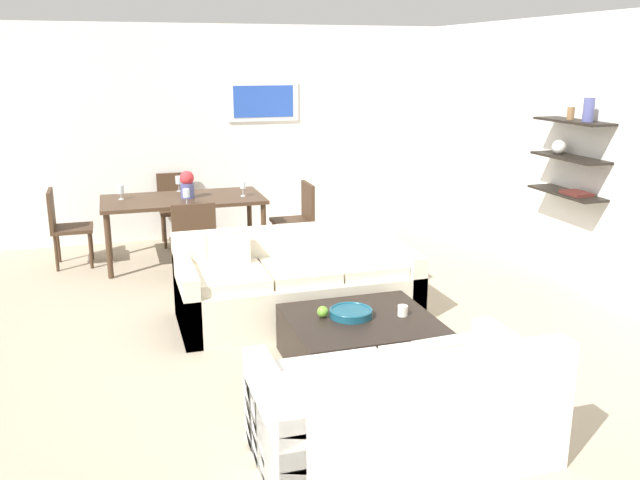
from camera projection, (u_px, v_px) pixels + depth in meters
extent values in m
plane|color=tan|center=(295.00, 332.00, 5.79)|extent=(18.00, 18.00, 0.00)
cube|color=silver|center=(245.00, 132.00, 8.78)|extent=(8.40, 0.06, 2.70)
cube|color=white|center=(263.00, 101.00, 8.70)|extent=(0.93, 0.02, 0.50)
cube|color=#264CB2|center=(264.00, 101.00, 8.69)|extent=(0.79, 0.01, 0.40)
cube|color=silver|center=(564.00, 153.00, 6.86)|extent=(0.06, 8.20, 2.70)
cube|color=black|center=(573.00, 121.00, 6.43)|extent=(0.28, 0.90, 0.02)
cube|color=black|center=(570.00, 158.00, 6.52)|extent=(0.28, 0.90, 0.02)
cube|color=black|center=(566.00, 193.00, 6.61)|extent=(0.28, 0.90, 0.02)
cylinder|color=#4C518C|center=(589.00, 110.00, 6.21)|extent=(0.10, 0.10, 0.22)
sphere|color=silver|center=(559.00, 147.00, 6.67)|extent=(0.14, 0.14, 0.14)
cylinder|color=olive|center=(571.00, 113.00, 6.46)|extent=(0.07, 0.07, 0.12)
cube|color=#4C1E19|center=(576.00, 193.00, 6.47)|extent=(0.20, 0.28, 0.03)
cube|color=beige|center=(298.00, 297.00, 6.05)|extent=(2.12, 0.90, 0.42)
cube|color=beige|center=(287.00, 244.00, 6.29)|extent=(2.12, 0.16, 0.36)
cube|color=beige|center=(187.00, 298.00, 5.74)|extent=(0.14, 0.90, 0.60)
cube|color=beige|center=(399.00, 277.00, 6.31)|extent=(0.14, 0.90, 0.60)
cube|color=beige|center=(231.00, 277.00, 5.77)|extent=(0.59, 0.70, 0.10)
cube|color=beige|center=(299.00, 270.00, 5.94)|extent=(0.59, 0.70, 0.10)
cube|color=beige|center=(364.00, 264.00, 6.12)|extent=(0.59, 0.70, 0.10)
cube|color=beige|center=(229.00, 255.00, 5.95)|extent=(0.37, 0.14, 0.36)
cube|color=white|center=(400.00, 421.00, 3.98)|extent=(1.70, 0.90, 0.42)
cube|color=white|center=(431.00, 389.00, 3.54)|extent=(1.70, 0.16, 0.36)
cube|color=white|center=(516.00, 388.00, 4.18)|extent=(0.14, 0.90, 0.60)
cube|color=white|center=(272.00, 428.00, 3.73)|extent=(0.14, 0.90, 0.60)
cube|color=white|center=(453.00, 370.00, 4.05)|extent=(0.69, 0.70, 0.10)
cube|color=white|center=(342.00, 386.00, 3.85)|extent=(0.69, 0.70, 0.10)
cube|color=white|center=(444.00, 370.00, 3.75)|extent=(0.37, 0.14, 0.36)
cube|color=black|center=(361.00, 341.00, 5.14)|extent=(1.10, 0.98, 0.38)
cylinder|color=navy|center=(351.00, 313.00, 5.12)|extent=(0.33, 0.33, 0.05)
torus|color=navy|center=(351.00, 310.00, 5.11)|extent=(0.33, 0.33, 0.02)
cylinder|color=silver|center=(403.00, 311.00, 5.13)|extent=(0.08, 0.08, 0.08)
sphere|color=#669E2D|center=(323.00, 312.00, 5.10)|extent=(0.09, 0.09, 0.09)
cube|color=#422D1E|center=(183.00, 199.00, 7.64)|extent=(1.80, 0.93, 0.04)
cylinder|color=#422D1E|center=(109.00, 246.00, 7.12)|extent=(0.06, 0.06, 0.71)
cylinder|color=#422D1E|center=(264.00, 234.00, 7.61)|extent=(0.06, 0.06, 0.71)
cylinder|color=#422D1E|center=(108.00, 229.00, 7.87)|extent=(0.06, 0.06, 0.71)
cylinder|color=#422D1E|center=(250.00, 219.00, 8.35)|extent=(0.06, 0.06, 0.71)
cube|color=#422D1E|center=(292.00, 222.00, 7.88)|extent=(0.44, 0.44, 0.04)
cube|color=#422D1E|center=(308.00, 201.00, 7.87)|extent=(0.04, 0.44, 0.43)
cylinder|color=#422D1E|center=(274.00, 238.00, 8.05)|extent=(0.04, 0.04, 0.41)
cylinder|color=#422D1E|center=(281.00, 245.00, 7.72)|extent=(0.04, 0.04, 0.41)
cylinder|color=#422D1E|center=(302.00, 235.00, 8.15)|extent=(0.04, 0.04, 0.41)
cylinder|color=#422D1E|center=(311.00, 243.00, 7.82)|extent=(0.04, 0.04, 0.41)
cube|color=#422D1E|center=(72.00, 229.00, 7.56)|extent=(0.44, 0.44, 0.04)
cube|color=#422D1E|center=(51.00, 209.00, 7.44)|extent=(0.04, 0.44, 0.43)
cylinder|color=#422D1E|center=(91.00, 251.00, 7.50)|extent=(0.04, 0.04, 0.41)
cylinder|color=#422D1E|center=(91.00, 243.00, 7.83)|extent=(0.04, 0.04, 0.41)
cylinder|color=#422D1E|center=(56.00, 253.00, 7.40)|extent=(0.04, 0.04, 0.41)
cylinder|color=#422D1E|center=(58.00, 245.00, 7.73)|extent=(0.04, 0.04, 0.41)
cube|color=#422D1E|center=(177.00, 211.00, 8.44)|extent=(0.44, 0.44, 0.04)
cube|color=#422D1E|center=(175.00, 190.00, 8.56)|extent=(0.44, 0.04, 0.43)
cylinder|color=#422D1E|center=(165.00, 233.00, 8.28)|extent=(0.04, 0.04, 0.41)
cylinder|color=#422D1E|center=(194.00, 230.00, 8.38)|extent=(0.04, 0.04, 0.41)
cylinder|color=#422D1E|center=(163.00, 226.00, 8.61)|extent=(0.04, 0.04, 0.41)
cylinder|color=#422D1E|center=(191.00, 224.00, 8.71)|extent=(0.04, 0.04, 0.41)
cube|color=#422D1E|center=(193.00, 242.00, 7.00)|extent=(0.44, 0.44, 0.04)
cube|color=#422D1E|center=(194.00, 225.00, 6.75)|extent=(0.44, 0.04, 0.43)
cylinder|color=#422D1E|center=(208.00, 257.00, 7.27)|extent=(0.04, 0.04, 0.41)
cylinder|color=#422D1E|center=(175.00, 260.00, 7.17)|extent=(0.04, 0.04, 0.41)
cylinder|color=#422D1E|center=(213.00, 266.00, 6.94)|extent=(0.04, 0.04, 0.41)
cylinder|color=#422D1E|center=(178.00, 269.00, 6.84)|extent=(0.04, 0.04, 0.41)
cylinder|color=silver|center=(243.00, 196.00, 7.72)|extent=(0.06, 0.06, 0.01)
cylinder|color=silver|center=(243.00, 192.00, 7.71)|extent=(0.01, 0.01, 0.09)
cylinder|color=silver|center=(243.00, 185.00, 7.69)|extent=(0.06, 0.06, 0.08)
cylinder|color=silver|center=(187.00, 205.00, 7.26)|extent=(0.06, 0.06, 0.01)
cylinder|color=silver|center=(187.00, 201.00, 7.25)|extent=(0.01, 0.01, 0.08)
cylinder|color=silver|center=(186.00, 193.00, 7.23)|extent=(0.07, 0.07, 0.09)
cylinder|color=silver|center=(179.00, 191.00, 8.00)|extent=(0.06, 0.06, 0.01)
cylinder|color=silver|center=(179.00, 187.00, 7.99)|extent=(0.01, 0.01, 0.08)
cylinder|color=silver|center=(178.00, 180.00, 7.97)|extent=(0.07, 0.07, 0.09)
cylinder|color=silver|center=(121.00, 199.00, 7.54)|extent=(0.06, 0.06, 0.01)
cylinder|color=silver|center=(121.00, 196.00, 7.54)|extent=(0.01, 0.01, 0.06)
cylinder|color=silver|center=(120.00, 189.00, 7.52)|extent=(0.08, 0.08, 0.09)
cylinder|color=#4C518C|center=(187.00, 191.00, 7.60)|extent=(0.15, 0.15, 0.17)
sphere|color=red|center=(187.00, 178.00, 7.56)|extent=(0.16, 0.16, 0.16)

